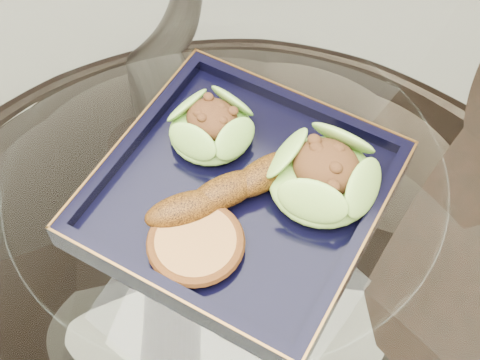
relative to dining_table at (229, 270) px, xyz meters
The scene contains 6 objects.
dining_table is the anchor object (origin of this frame).
navy_plate 0.17m from the dining_table, 27.66° to the left, with size 0.27×0.27×0.02m, color black.
lettuce_wrap_left 0.21m from the dining_table, 141.41° to the left, with size 0.09×0.09×0.03m, color olive.
lettuce_wrap_right 0.22m from the dining_table, 38.09° to the left, with size 0.11×0.11×0.04m, color #56962B.
roasted_plantain 0.20m from the dining_table, 55.20° to the right, with size 0.16×0.03×0.03m, color #62360A.
crumb_patty 0.20m from the dining_table, 75.17° to the right, with size 0.08×0.08×0.02m, color #A46636.
Camera 1 is at (0.23, -0.28, 1.35)m, focal length 50.00 mm.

